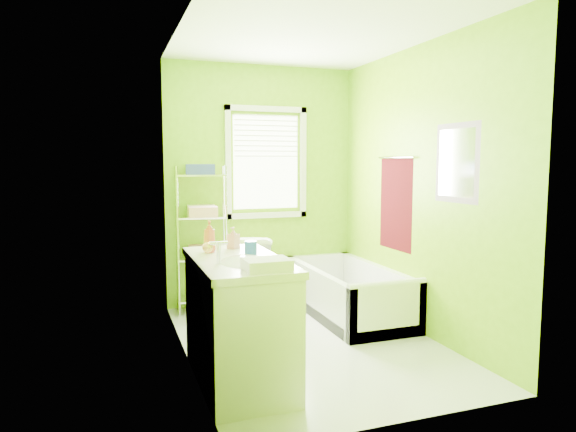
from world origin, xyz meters
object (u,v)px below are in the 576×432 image
object	(u,v)px
toilet	(251,272)
vanity	(239,316)
bathtub	(349,300)
wire_shelf_unit	(203,223)

from	to	relation	value
toilet	vanity	size ratio (longest dim) A/B	0.69
bathtub	vanity	xyz separation A→B (m)	(-1.43, -1.13, 0.30)
toilet	vanity	distance (m)	1.75
bathtub	vanity	world-z (taller)	vanity
vanity	wire_shelf_unit	world-z (taller)	wire_shelf_unit
vanity	wire_shelf_unit	distance (m)	1.85
vanity	wire_shelf_unit	size ratio (longest dim) A/B	0.77
vanity	wire_shelf_unit	bearing A→B (deg)	87.66
bathtub	toilet	distance (m)	1.05
vanity	bathtub	bearing A→B (deg)	38.39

